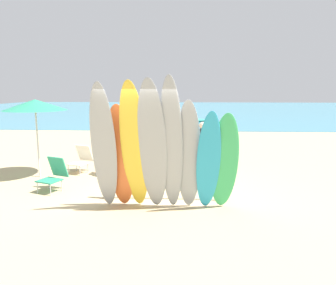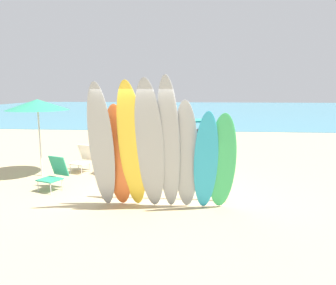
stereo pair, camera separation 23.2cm
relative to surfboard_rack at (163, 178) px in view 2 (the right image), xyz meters
name	(u,v)px [view 2 (the right image)]	position (x,y,z in m)	size (l,w,h in m)	color
ground	(185,127)	(0.00, 14.00, -0.53)	(60.00, 60.00, 0.00)	tan
ocean_water	(190,109)	(0.00, 31.86, -0.52)	(60.00, 40.00, 0.02)	teal
surfboard_rack	(163,178)	(0.00, 0.00, 0.00)	(2.84, 0.07, 0.68)	brown
surfboard_grey_0	(102,148)	(-1.18, -0.73, 0.79)	(0.50, 0.06, 2.76)	#999EA3
surfboard_orange_1	(118,156)	(-0.89, -0.52, 0.58)	(0.58, 0.07, 2.26)	orange
surfboard_yellow_2	(132,147)	(-0.57, -0.67, 0.81)	(0.55, 0.08, 2.78)	yellow
surfboard_grey_3	(150,147)	(-0.20, -0.73, 0.83)	(0.57, 0.08, 2.82)	#999EA3
surfboard_grey_4	(169,146)	(0.18, -0.72, 0.86)	(0.46, 0.08, 2.87)	#999EA3
surfboard_grey_5	(186,157)	(0.52, -0.63, 0.63)	(0.50, 0.06, 2.40)	#999EA3
surfboard_teal_6	(206,162)	(0.92, -0.67, 0.53)	(0.48, 0.06, 2.21)	#289EC6
surfboard_green_7	(222,163)	(1.24, -0.60, 0.51)	(0.57, 0.08, 2.16)	#38B266
beachgoer_strolling	(204,144)	(0.95, 2.41, 0.36)	(0.58, 0.28, 1.55)	beige
beachgoer_near_rack	(171,123)	(-0.47, 8.35, 0.33)	(0.39, 0.57, 1.50)	beige
beachgoer_midbeach	(159,126)	(-0.80, 6.17, 0.44)	(0.63, 0.31, 1.70)	beige
beachgoer_photographing	(120,145)	(-1.42, 1.89, 0.38)	(0.41, 0.53, 1.58)	tan
beachgoer_by_water	(133,130)	(-1.60, 4.69, 0.46)	(0.45, 0.57, 1.72)	#9E704C
beach_chair_red	(83,158)	(-2.70, 2.34, -0.10)	(0.70, 0.81, 0.82)	#B7B7BC
beach_chair_blue	(55,173)	(-2.80, 0.56, -0.10)	(0.70, 0.78, 0.84)	#B7B7BC
beach_umbrella	(37,105)	(-3.73, 1.73, 1.53)	(1.73, 1.73, 2.22)	silver
distant_boat	(192,121)	(0.44, 17.06, -0.40)	(3.66, 1.53, 0.29)	teal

